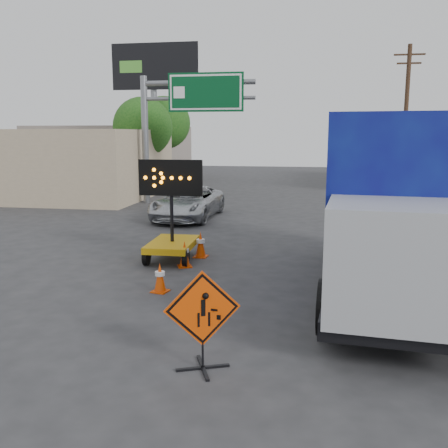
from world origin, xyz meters
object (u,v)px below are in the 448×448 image
(arrow_board, at_px, (172,238))
(pickup_truck, at_px, (188,202))
(construction_sign, at_px, (202,318))
(box_truck, at_px, (390,215))

(arrow_board, relative_size, pickup_truck, 0.58)
(construction_sign, xyz_separation_m, arrow_board, (-2.43, 6.84, -0.20))
(box_truck, bearing_deg, pickup_truck, 132.43)
(pickup_truck, relative_size, box_truck, 0.58)
(arrow_board, relative_size, box_truck, 0.34)
(construction_sign, relative_size, box_truck, 0.18)
(arrow_board, height_order, pickup_truck, arrow_board)
(pickup_truck, bearing_deg, arrow_board, -77.11)
(construction_sign, bearing_deg, pickup_truck, 82.54)
(construction_sign, relative_size, pickup_truck, 0.32)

